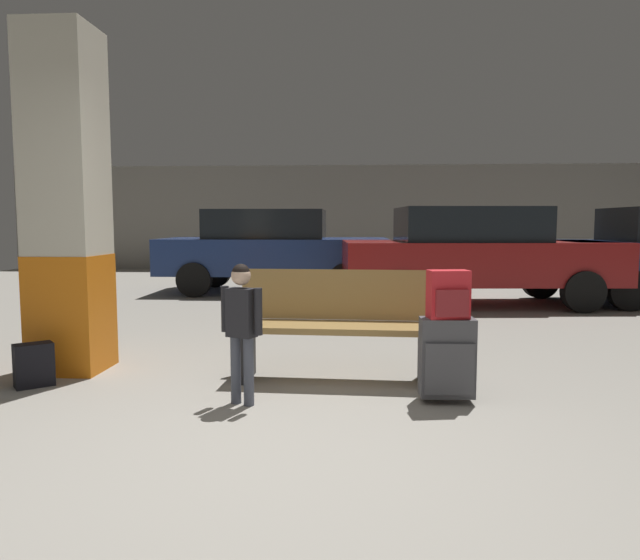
{
  "coord_description": "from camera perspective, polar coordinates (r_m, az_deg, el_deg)",
  "views": [
    {
      "loc": [
        0.46,
        -3.07,
        1.28
      ],
      "look_at": [
        0.18,
        1.3,
        0.85
      ],
      "focal_mm": 33.2,
      "sensor_mm": 36.0,
      "label": 1
    }
  ],
  "objects": [
    {
      "name": "parked_car_near",
      "position": [
        9.44,
        14.7,
        2.51
      ],
      "size": [
        4.22,
        2.04,
        1.51
      ],
      "color": "maroon",
      "rests_on": "ground_plane"
    },
    {
      "name": "parked_car_far",
      "position": [
        10.88,
        -4.55,
        3.05
      ],
      "size": [
        4.12,
        1.84,
        1.51
      ],
      "color": "navy",
      "rests_on": "ground_plane"
    },
    {
      "name": "bench",
      "position": [
        4.82,
        1.39,
        -4.42
      ],
      "size": [
        1.62,
        0.59,
        0.89
      ],
      "color": "#9E7A42",
      "rests_on": "ground_plane"
    },
    {
      "name": "ground_plane",
      "position": [
        7.21,
        -0.06,
        -5.05
      ],
      "size": [
        18.0,
        18.0,
        0.1
      ],
      "primitive_type": "cube",
      "color": "gray"
    },
    {
      "name": "backpack_bright",
      "position": [
        4.24,
        12.28,
        -1.42
      ],
      "size": [
        0.3,
        0.23,
        0.34
      ],
      "color": "red",
      "rests_on": "suitcase"
    },
    {
      "name": "garage_back_wall",
      "position": [
        15.94,
        2.02,
        5.99
      ],
      "size": [
        18.0,
        0.12,
        2.8
      ],
      "primitive_type": "cube",
      "color": "gray",
      "rests_on": "ground_plane"
    },
    {
      "name": "child",
      "position": [
        4.16,
        -7.57,
        -3.69
      ],
      "size": [
        0.31,
        0.25,
        0.99
      ],
      "color": "#4C5160",
      "rests_on": "ground_plane"
    },
    {
      "name": "structural_pillar",
      "position": [
        5.48,
        -23.21,
        6.77
      ],
      "size": [
        0.57,
        0.57,
        2.89
      ],
      "color": "orange",
      "rests_on": "ground_plane"
    },
    {
      "name": "backpack_dark_floor",
      "position": [
        5.17,
        -25.88,
        -7.4
      ],
      "size": [
        0.32,
        0.31,
        0.34
      ],
      "color": "black",
      "rests_on": "ground_plane"
    },
    {
      "name": "suitcase",
      "position": [
        4.32,
        12.14,
        -7.35
      ],
      "size": [
        0.39,
        0.24,
        0.6
      ],
      "color": "#4C4C51",
      "rests_on": "ground_plane"
    }
  ]
}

